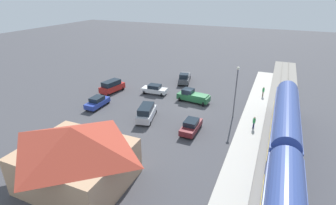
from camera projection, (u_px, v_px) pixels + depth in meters
name	position (u px, v px, depth m)	size (l,w,h in m)	color
ground_plane	(191.00, 105.00, 42.31)	(200.00, 200.00, 0.00)	#424247
railway_track	(282.00, 120.00, 37.17)	(4.80, 70.00, 0.30)	gray
platform	(254.00, 115.00, 38.61)	(3.20, 46.00, 0.30)	#B7B2A8
passenger_train	(284.00, 164.00, 23.36)	(2.93, 36.26, 4.98)	#33478C
station_building	(75.00, 155.00, 24.00)	(10.40, 8.77, 6.18)	tan
pedestrian_on_platform	(254.00, 122.00, 34.11)	(0.36, 0.36, 1.71)	#23284C
pedestrian_waiting_far	(263.00, 91.00, 44.49)	(0.36, 0.36, 1.71)	brown
suv_red	(112.00, 86.00, 47.11)	(2.82, 5.17, 2.22)	red
sedan_white	(155.00, 89.00, 46.41)	(4.61, 2.50, 1.74)	white
suv_silver	(146.00, 112.00, 37.03)	(3.06, 5.22, 2.22)	silver
pickup_green	(193.00, 96.00, 43.04)	(5.57, 2.91, 2.14)	#236638
pickup_charcoal	(184.00, 78.00, 51.94)	(3.18, 5.71, 2.14)	#47494F
sedan_maroon	(191.00, 126.00, 33.92)	(1.86, 4.51, 1.74)	maroon
sedan_blue	(97.00, 102.00, 41.15)	(1.85, 4.50, 1.74)	#283D9E
light_pole_near_platform	(236.00, 86.00, 36.22)	(0.44, 0.44, 7.73)	#515156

